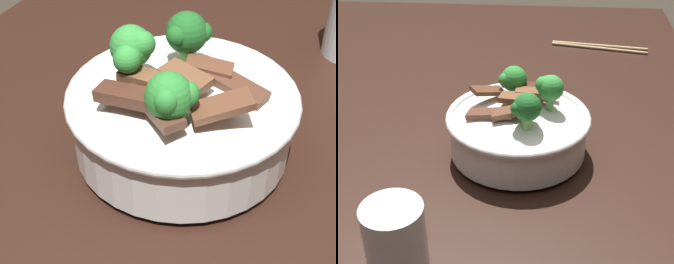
% 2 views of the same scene
% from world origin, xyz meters
% --- Properties ---
extents(dining_table, '(1.49, 0.98, 0.79)m').
position_xyz_m(dining_table, '(0.00, 0.00, 0.69)').
color(dining_table, black).
rests_on(dining_table, ground).
extents(rice_bowl, '(0.23, 0.23, 0.14)m').
position_xyz_m(rice_bowl, '(-0.01, -0.12, 0.84)').
color(rice_bowl, white).
rests_on(rice_bowl, dining_table).
extents(drinking_glass, '(0.07, 0.07, 0.11)m').
position_xyz_m(drinking_glass, '(-0.28, 0.01, 0.84)').
color(drinking_glass, white).
rests_on(drinking_glass, dining_table).
extents(chopsticks_pair, '(0.06, 0.22, 0.01)m').
position_xyz_m(chopsticks_pair, '(0.45, -0.29, 0.79)').
color(chopsticks_pair, tan).
rests_on(chopsticks_pair, dining_table).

